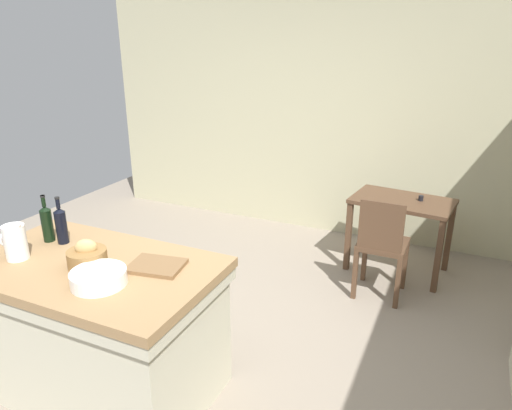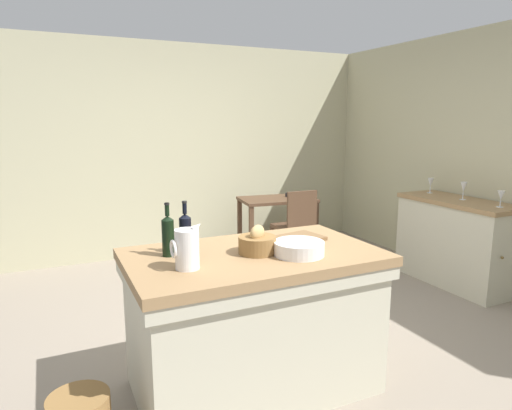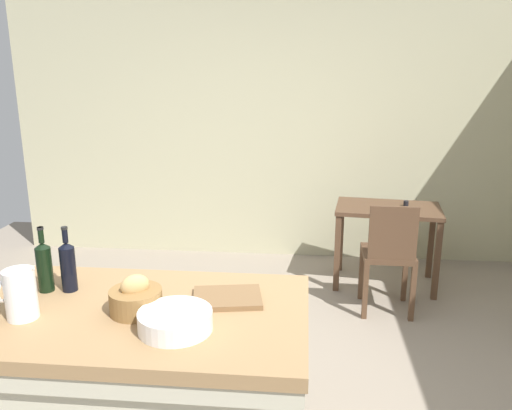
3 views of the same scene
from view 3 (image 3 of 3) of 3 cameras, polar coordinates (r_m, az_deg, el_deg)
name	(u,v)px [view 3 (image 3 of 3)]	position (r m, az deg, el deg)	size (l,w,h in m)	color
ground_plane	(245,405)	(3.25, -1.24, -21.27)	(6.76, 6.76, 0.00)	gray
wall_back	(275,130)	(5.24, 2.07, 8.25)	(5.32, 0.12, 2.60)	#B7B28E
island_table	(141,391)	(2.58, -12.60, -19.41)	(1.51, 0.90, 0.89)	#99754C
writing_desk	(388,220)	(4.71, 14.36, -1.57)	(0.96, 0.66, 0.78)	#513826
wooden_chair	(389,253)	(4.19, 14.52, -5.21)	(0.41, 0.41, 0.92)	#513826
pitcher	(20,293)	(2.40, -24.64, -8.89)	(0.17, 0.13, 0.26)	white
wash_bowl	(175,321)	(2.15, -8.92, -12.52)	(0.30, 0.30, 0.08)	white
bread_basket	(136,299)	(2.32, -13.15, -10.08)	(0.23, 0.23, 0.17)	olive
cutting_board	(227,298)	(2.39, -3.19, -10.21)	(0.31, 0.23, 0.02)	brown
wine_bottle_dark	(68,265)	(2.59, -20.09, -6.26)	(0.07, 0.07, 0.32)	black
wine_bottle_amber	(44,265)	(2.63, -22.38, -6.20)	(0.07, 0.07, 0.32)	black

